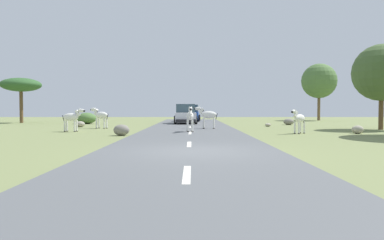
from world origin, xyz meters
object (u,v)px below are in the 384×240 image
object	(u,v)px
zebra_2	(101,116)
tree_3	(383,73)
bush_2	(87,118)
rock_0	(81,124)
zebra_0	(191,116)
zebra_1	(73,117)
tree_2	(320,81)
tree_1	(22,85)
rock_4	(289,122)
rock_2	(269,125)
rock_1	(122,130)
rock_3	(358,130)
car_1	(186,115)
zebra_3	(208,115)
car_0	(191,114)
zebra_4	(300,119)

from	to	relation	value
zebra_2	tree_3	world-z (taller)	tree_3
bush_2	rock_0	distance (m)	5.46
zebra_0	zebra_1	xyz separation A→B (m)	(-7.13, 0.79, -0.08)
zebra_2	tree_2	xyz separation A→B (m)	(21.14, 15.98, 3.66)
tree_1	rock_4	distance (m)	25.24
zebra_0	rock_2	world-z (taller)	zebra_0
zebra_0	rock_1	xyz separation A→B (m)	(-3.54, -2.24, -0.66)
tree_3	bush_2	distance (m)	23.85
zebra_2	rock_2	distance (m)	12.57
rock_0	rock_3	xyz separation A→B (m)	(17.62, -6.89, 0.01)
car_1	tree_1	xyz separation A→B (m)	(-15.85, 2.16, 2.79)
rock_1	rock_4	distance (m)	16.71
zebra_2	zebra_3	size ratio (longest dim) A/B	0.94
rock_0	zebra_1	bearing A→B (deg)	-77.41
car_1	rock_2	size ratio (longest dim) A/B	9.86
bush_2	rock_2	world-z (taller)	bush_2
zebra_1	rock_0	bearing A→B (deg)	-155.46
car_1	bush_2	world-z (taller)	car_1
tree_1	rock_3	distance (m)	29.58
rock_2	rock_0	bearing A→B (deg)	-177.16
tree_3	rock_3	bearing A→B (deg)	-131.46
tree_3	rock_1	distance (m)	17.31
car_1	car_0	bearing A→B (deg)	-96.74
zebra_3	zebra_4	bearing A→B (deg)	-119.57
rock_0	rock_2	world-z (taller)	rock_0
rock_4	zebra_0	bearing A→B (deg)	-131.38
zebra_0	bush_2	bearing A→B (deg)	-53.23
zebra_4	bush_2	distance (m)	19.70
zebra_0	zebra_4	size ratio (longest dim) A/B	1.14
zebra_1	rock_0	distance (m)	5.38
rock_3	bush_2	bearing A→B (deg)	146.89
car_0	tree_3	size ratio (longest dim) A/B	0.78
rock_2	rock_3	distance (m)	8.30
rock_1	rock_4	bearing A→B (deg)	44.60
bush_2	rock_0	bearing A→B (deg)	-78.11
zebra_2	rock_2	size ratio (longest dim) A/B	3.38
zebra_0	rock_2	size ratio (longest dim) A/B	3.58
zebra_3	rock_1	bearing A→B (deg)	149.11
tree_3	rock_2	xyz separation A→B (m)	(-6.65, 3.85, -3.63)
rock_3	zebra_0	bearing A→B (deg)	174.57
rock_2	rock_3	xyz separation A→B (m)	(3.33, -7.60, 0.10)
car_0	rock_0	size ratio (longest dim) A/B	6.61
zebra_3	tree_2	world-z (taller)	tree_2
car_0	rock_1	bearing A→B (deg)	82.57
tree_2	rock_3	world-z (taller)	tree_2
zebra_3	rock_3	world-z (taller)	zebra_3
rock_1	rock_4	size ratio (longest dim) A/B	0.93
zebra_4	rock_3	size ratio (longest dim) A/B	2.20
zebra_4	rock_2	bearing A→B (deg)	-45.24
rock_0	rock_3	distance (m)	18.92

